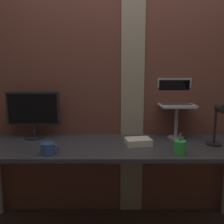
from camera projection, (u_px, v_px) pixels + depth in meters
The scene contains 9 objects.
brick_wall_back at pixel (123, 78), 2.22m from camera, with size 3.69×0.15×2.56m.
desk at pixel (112, 153), 1.94m from camera, with size 2.26×0.65×0.76m.
monitor at pixel (33, 111), 2.09m from camera, with size 0.46×0.18×0.41m.
laptop_stand at pixel (176, 117), 2.10m from camera, with size 0.28×0.22×0.29m.
laptop at pixel (175, 97), 2.14m from camera, with size 0.31×0.26×0.24m.
desk_lamp at pixel (218, 120), 1.84m from camera, with size 0.12×0.20×0.35m.
pen_cup at pixel (179, 147), 1.70m from camera, with size 0.08×0.08×0.16m.
coffee_mug at pixel (48, 149), 1.70m from camera, with size 0.13×0.10×0.08m.
paper_clutter_stack at pixel (138, 142), 1.92m from camera, with size 0.20×0.14×0.05m, color silver.
Camera 1 is at (-0.11, -1.77, 1.34)m, focal length 38.58 mm.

